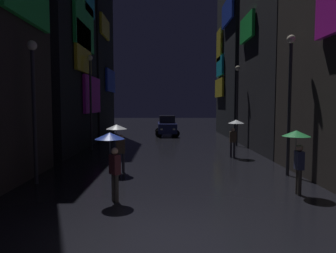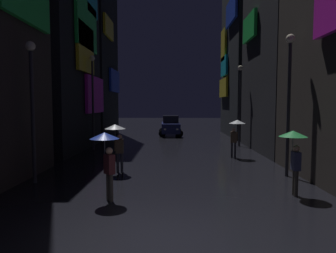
# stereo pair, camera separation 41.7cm
# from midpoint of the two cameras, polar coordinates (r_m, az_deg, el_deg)

# --- Properties ---
(ground_plane) EXTENTS (120.00, 120.00, 0.00)m
(ground_plane) POSITION_cam_midpoint_polar(r_m,az_deg,el_deg) (7.05, 0.45, -20.76)
(ground_plane) COLOR black
(building_left_mid) EXTENTS (4.25, 8.26, 13.55)m
(building_left_mid) POSITION_cam_midpoint_polar(r_m,az_deg,el_deg) (21.27, -20.39, 14.25)
(building_left_mid) COLOR black
(building_left_mid) RESTS_ON ground
(building_left_far) EXTENTS (4.25, 7.07, 18.84)m
(building_left_far) POSITION_cam_midpoint_polar(r_m,az_deg,el_deg) (29.63, -14.41, 16.63)
(building_left_far) COLOR black
(building_left_far) RESTS_ON ground
(building_right_far) EXTENTS (4.25, 8.63, 14.58)m
(building_right_far) POSITION_cam_midpoint_polar(r_m,az_deg,el_deg) (29.97, 15.68, 12.36)
(building_right_far) COLOR black
(building_right_far) RESTS_ON ground
(pedestrian_foreground_left_clear) EXTENTS (0.90, 0.90, 2.12)m
(pedestrian_foreground_left_clear) POSITION_cam_midpoint_polar(r_m,az_deg,el_deg) (17.15, 13.51, -0.27)
(pedestrian_foreground_left_clear) COLOR #2D2D38
(pedestrian_foreground_left_clear) RESTS_ON ground
(pedestrian_midstreet_centre_green) EXTENTS (0.90, 0.90, 2.12)m
(pedestrian_midstreet_centre_green) POSITION_cam_midpoint_polar(r_m,az_deg,el_deg) (10.69, 23.90, -3.16)
(pedestrian_midstreet_centre_green) COLOR #38332D
(pedestrian_midstreet_centre_green) RESTS_ON ground
(pedestrian_near_crossing_clear) EXTENTS (0.90, 0.90, 2.12)m
(pedestrian_near_crossing_clear) POSITION_cam_midpoint_polar(r_m,az_deg,el_deg) (13.14, -8.87, -1.54)
(pedestrian_near_crossing_clear) COLOR #2D2D38
(pedestrian_near_crossing_clear) RESTS_ON ground
(pedestrian_midstreet_left_blue) EXTENTS (0.90, 0.90, 2.12)m
(pedestrian_midstreet_left_blue) POSITION_cam_midpoint_polar(r_m,az_deg,el_deg) (9.37, -10.46, -3.87)
(pedestrian_midstreet_left_blue) COLOR #38332D
(pedestrian_midstreet_left_blue) RESTS_ON ground
(car_distant) EXTENTS (2.35, 4.20, 1.92)m
(car_distant) POSITION_cam_midpoint_polar(r_m,az_deg,el_deg) (28.70, 0.91, 0.12)
(car_distant) COLOR navy
(car_distant) RESTS_ON ground
(streetlamp_right_far) EXTENTS (0.36, 0.36, 5.72)m
(streetlamp_right_far) POSITION_cam_midpoint_polar(r_m,az_deg,el_deg) (21.94, 14.07, 5.61)
(streetlamp_right_far) COLOR #2D2D33
(streetlamp_right_far) RESTS_ON ground
(streetlamp_left_near) EXTENTS (0.36, 0.36, 5.30)m
(streetlamp_left_near) POSITION_cam_midpoint_polar(r_m,az_deg,el_deg) (12.22, -23.59, 5.55)
(streetlamp_left_near) COLOR #2D2D33
(streetlamp_left_near) RESTS_ON ground
(streetlamp_left_far) EXTENTS (0.36, 0.36, 6.15)m
(streetlamp_left_far) POSITION_cam_midpoint_polar(r_m,az_deg,el_deg) (20.24, -13.58, 6.41)
(streetlamp_left_far) COLOR #2D2D33
(streetlamp_left_far) RESTS_ON ground
(streetlamp_right_near) EXTENTS (0.36, 0.36, 5.81)m
(streetlamp_right_near) POSITION_cam_midpoint_polar(r_m,az_deg,el_deg) (13.33, 22.90, 6.60)
(streetlamp_right_near) COLOR #2D2D33
(streetlamp_right_near) RESTS_ON ground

